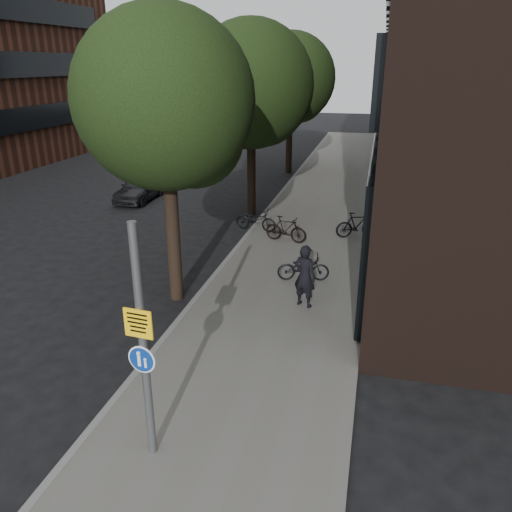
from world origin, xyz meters
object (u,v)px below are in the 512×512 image
(parked_bike_facade_near, at_px, (303,268))
(parked_car_near, at_px, (140,187))
(pedestrian, at_px, (305,276))
(signpost, at_px, (143,346))

(parked_bike_facade_near, distance_m, parked_car_near, 11.88)
(pedestrian, bearing_deg, parked_car_near, -24.50)
(pedestrian, xyz_separation_m, parked_bike_facade_near, (-0.27, 1.62, -0.45))
(signpost, xyz_separation_m, parked_bike_facade_near, (1.37, 7.49, -1.61))
(parked_bike_facade_near, bearing_deg, pedestrian, 177.54)
(parked_car_near, bearing_deg, parked_bike_facade_near, -41.28)
(pedestrian, bearing_deg, signpost, 95.36)
(pedestrian, xyz_separation_m, parked_car_near, (-9.25, 9.40, -0.36))
(parked_bike_facade_near, relative_size, parked_car_near, 0.43)
(parked_bike_facade_near, height_order, parked_car_near, parked_car_near)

